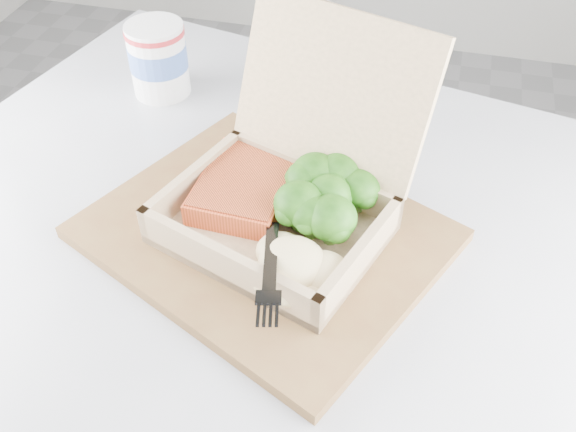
% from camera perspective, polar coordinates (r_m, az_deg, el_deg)
% --- Properties ---
extents(cafe_table, '(1.06, 1.06, 0.76)m').
position_cam_1_polar(cafe_table, '(0.81, -4.04, -14.72)').
color(cafe_table, black).
rests_on(cafe_table, floor).
extents(serving_tray, '(0.43, 0.40, 0.01)m').
position_cam_1_polar(serving_tray, '(0.69, -2.09, -1.60)').
color(serving_tray, brown).
rests_on(serving_tray, cafe_table).
extents(takeout_container, '(0.28, 0.29, 0.20)m').
position_cam_1_polar(takeout_container, '(0.66, 0.42, 3.22)').
color(takeout_container, tan).
rests_on(takeout_container, serving_tray).
extents(salmon_fillet, '(0.10, 0.13, 0.03)m').
position_cam_1_polar(salmon_fillet, '(0.70, -3.83, 2.58)').
color(salmon_fillet, '#D8512A').
rests_on(salmon_fillet, takeout_container).
extents(broccoli_pile, '(0.12, 0.12, 0.04)m').
position_cam_1_polar(broccoli_pile, '(0.67, 3.66, 1.30)').
color(broccoli_pile, '#33761A').
rests_on(broccoli_pile, takeout_container).
extents(mashed_potatoes, '(0.11, 0.09, 0.04)m').
position_cam_1_polar(mashed_potatoes, '(0.61, 0.37, -4.20)').
color(mashed_potatoes, beige).
rests_on(mashed_potatoes, takeout_container).
extents(plastic_fork, '(0.05, 0.16, 0.03)m').
position_cam_1_polar(plastic_fork, '(0.61, -1.47, -2.05)').
color(plastic_fork, black).
rests_on(plastic_fork, mashed_potatoes).
extents(paper_cup, '(0.08, 0.08, 0.10)m').
position_cam_1_polar(paper_cup, '(0.91, -11.48, 13.67)').
color(paper_cup, silver).
rests_on(paper_cup, cafe_table).
extents(receipt, '(0.08, 0.15, 0.00)m').
position_cam_1_polar(receipt, '(0.83, 6.35, 6.59)').
color(receipt, white).
rests_on(receipt, cafe_table).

